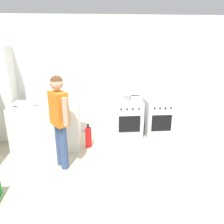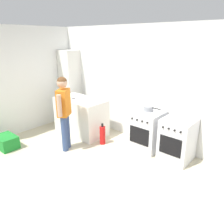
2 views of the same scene
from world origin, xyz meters
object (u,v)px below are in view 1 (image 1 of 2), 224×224
Objects in this scene: oven_right at (158,117)px; person at (59,115)px; knife_carving at (19,107)px; knife_chef at (32,106)px; pot at (127,97)px; oven_left at (127,118)px; larder_cabinet at (3,95)px; fire_extinguisher at (88,137)px.

oven_right is 0.54× the size of person.
knife_carving is at bearing -169.05° from oven_right.
knife_chef reaches higher than oven_right.
oven_right is 2.20× the size of pot.
pot is at bearing 114.30° from oven_left.
person is 1.85m from larder_cabinet.
knife_chef is at bearing -166.32° from oven_left.
pot is (-0.02, 0.03, 0.48)m from oven_left.
knife_carving is 1.43m from fire_extinguisher.
larder_cabinet reaches higher than knife_chef.
fire_extinguisher is at bearing 57.50° from person.
pot is 1.24× the size of knife_chef.
knife_chef is (-1.91, -0.47, 0.48)m from oven_left.
knife_carving is 1.01× the size of knife_chef.
pot is at bearing 14.75° from knife_chef.
knife_chef is 0.16× the size of larder_cabinet.
oven_left is at bearing -65.70° from pot.
oven_right is 2.73× the size of knife_chef.
larder_cabinet is at bearing 136.68° from person.
oven_right is 0.86m from pot.
knife_carving and knife_chef have the same top height.
knife_carving is at bearing -164.64° from pot.
person is at bearing -122.50° from fire_extinguisher.
oven_left is 0.70m from oven_right.
oven_left is at bearing 14.40° from knife_carving.
fire_extinguisher is at bearing -163.02° from oven_right.
pot is 0.24× the size of person.
fire_extinguisher is 0.25× the size of larder_cabinet.
knife_carving reaches higher than oven_right.
knife_carving reaches higher than oven_left.
knife_chef reaches higher than fire_extinguisher.
pot is at bearing -1.48° from larder_cabinet.
pot reaches higher than knife_carving.
larder_cabinet is at bearing 178.25° from oven_right.
oven_left is at bearing 13.68° from knife_chef.
oven_right is 1.70× the size of fire_extinguisher.
pot is 1.96m from knife_chef.
pot is 1.23× the size of knife_carving.
oven_right is 1.65m from fire_extinguisher.
knife_carving is at bearing -165.60° from oven_left.
oven_right is at bearing -1.75° from larder_cabinet.
larder_cabinet is at bearing 177.80° from oven_left.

